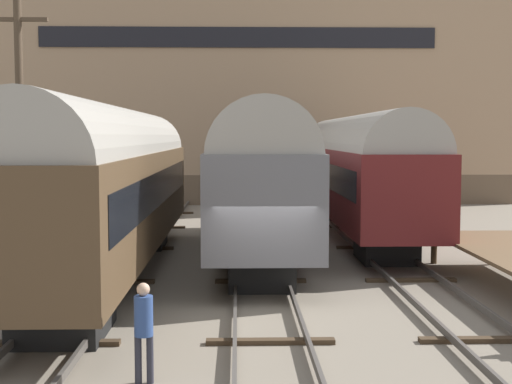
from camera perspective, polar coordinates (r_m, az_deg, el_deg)
The scene contains 10 objects.
ground_plane at distance 17.57m, azimuth 0.70°, elevation -9.26°, with size 200.00×200.00×0.00m, color slate.
track_left at distance 17.91m, azimuth -13.41°, elevation -8.66°, with size 2.60×60.00×0.26m.
track_middle at distance 17.54m, azimuth 0.70°, elevation -8.81°, with size 2.60×60.00×0.26m.
track_right at distance 18.22m, azimuth 14.56°, elevation -8.45°, with size 2.60×60.00×0.26m.
train_car_grey at distance 24.82m, azimuth 0.02°, elevation 1.63°, with size 3.13×15.64×5.20m.
train_car_brown at distance 21.14m, azimuth -11.47°, elevation 0.91°, with size 2.86×18.34×5.04m.
train_car_maroon at distance 30.10m, azimuth 8.02°, elevation 1.97°, with size 2.93×18.90×5.02m.
person_worker at distance 12.34m, azimuth -8.98°, elevation -10.31°, with size 0.32×0.32×1.73m.
utility_pole at distance 22.86m, azimuth -18.34°, elevation 5.13°, with size 1.80×0.24×8.71m.
warehouse_building at distance 49.46m, azimuth -1.45°, elevation 10.22°, with size 33.52×12.93×18.17m.
Camera 1 is at (-0.67, -17.05, 4.20)m, focal length 50.00 mm.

